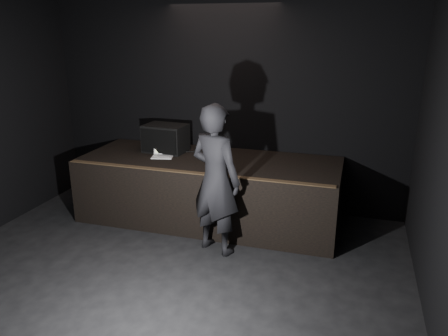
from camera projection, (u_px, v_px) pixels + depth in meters
ground at (125, 322)px, 4.57m from camera, size 7.00×7.00×0.00m
room_walls at (110, 133)px, 3.95m from camera, size 6.10×7.10×3.52m
stage_riser at (209, 189)px, 6.90m from camera, size 4.00×1.50×1.00m
riser_lip at (192, 173)px, 6.10m from camera, size 3.92×0.10×0.01m
stage_monitor at (165, 138)px, 7.10m from camera, size 0.70×0.53×0.44m
cable at (192, 152)px, 7.13m from camera, size 0.77×0.36×0.02m
laptop at (163, 153)px, 6.89m from camera, size 0.38×0.35×0.22m
beer_can at (220, 160)px, 6.47m from camera, size 0.06×0.06×0.15m
plastic_cup at (227, 153)px, 6.90m from camera, size 0.09×0.09×0.11m
wii_remote at (222, 174)px, 6.03m from camera, size 0.12×0.12×0.03m
person at (216, 180)px, 5.76m from camera, size 0.87×0.72×2.04m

